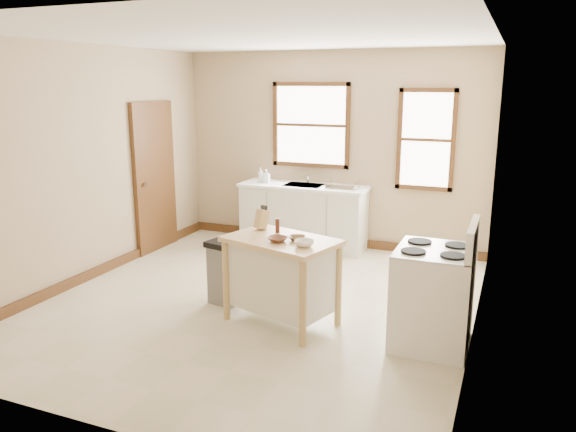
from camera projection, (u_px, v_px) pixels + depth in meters
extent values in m
plane|color=beige|center=(258.00, 302.00, 6.18)|extent=(5.00, 5.00, 0.00)
plane|color=white|center=(254.00, 36.00, 5.52)|extent=(5.00, 5.00, 0.00)
cube|color=tan|center=(331.00, 150.00, 8.10)|extent=(4.50, 0.04, 2.80)
cube|color=tan|center=(86.00, 165.00, 6.68)|extent=(0.04, 5.00, 2.80)
cube|color=tan|center=(483.00, 192.00, 5.02)|extent=(0.04, 5.00, 2.80)
cube|color=#402411|center=(155.00, 177.00, 7.92)|extent=(0.06, 0.90, 2.10)
cube|color=#402411|center=(328.00, 240.00, 8.39)|extent=(4.50, 0.04, 0.12)
cube|color=#402411|center=(97.00, 272.00, 6.98)|extent=(0.04, 5.00, 0.12)
cylinder|color=silver|center=(308.00, 175.00, 8.19)|extent=(0.03, 0.03, 0.22)
imported|color=#B2B2B2|center=(261.00, 175.00, 8.22)|extent=(0.10, 0.10, 0.22)
imported|color=#B2B2B2|center=(266.00, 176.00, 8.21)|extent=(0.09, 0.09, 0.19)
cylinder|color=#401A11|center=(277.00, 226.00, 5.65)|extent=(0.06, 0.06, 0.15)
imported|color=brown|center=(278.00, 239.00, 5.35)|extent=(0.23, 0.23, 0.05)
imported|color=brown|center=(297.00, 238.00, 5.40)|extent=(0.21, 0.21, 0.04)
imported|color=white|center=(304.00, 243.00, 5.20)|extent=(0.24, 0.24, 0.06)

